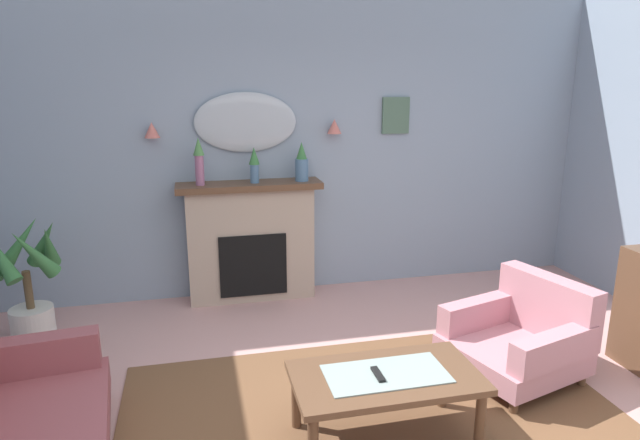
% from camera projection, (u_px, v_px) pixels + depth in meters
% --- Properties ---
extents(wall_back, '(6.98, 0.10, 2.98)m').
position_uv_depth(wall_back, '(299.00, 144.00, 5.43)').
color(wall_back, '#8C9EB2').
rests_on(wall_back, ground).
extents(patterned_rug, '(3.20, 2.40, 0.01)m').
position_uv_depth(patterned_rug, '(384.00, 436.00, 3.35)').
color(patterned_rug, brown).
rests_on(patterned_rug, ground).
extents(fireplace, '(1.36, 0.36, 1.16)m').
position_uv_depth(fireplace, '(251.00, 242.00, 5.34)').
color(fireplace, tan).
rests_on(fireplace, ground).
extents(mantel_vase_left, '(0.10, 0.10, 0.44)m').
position_uv_depth(mantel_vase_left, '(199.00, 159.00, 5.00)').
color(mantel_vase_left, '#9E6084').
rests_on(mantel_vase_left, fireplace).
extents(mantel_vase_centre, '(0.10, 0.10, 0.34)m').
position_uv_depth(mantel_vase_centre, '(254.00, 163.00, 5.13)').
color(mantel_vase_centre, '#4C7093').
rests_on(mantel_vase_centre, fireplace).
extents(mantel_vase_right, '(0.13, 0.13, 0.37)m').
position_uv_depth(mantel_vase_right, '(302.00, 164.00, 5.23)').
color(mantel_vase_right, '#4C7093').
rests_on(mantel_vase_right, fireplace).
extents(wall_mirror, '(0.96, 0.06, 0.56)m').
position_uv_depth(wall_mirror, '(246.00, 122.00, 5.19)').
color(wall_mirror, '#B2BCC6').
extents(wall_sconce_left, '(0.14, 0.14, 0.14)m').
position_uv_depth(wall_sconce_left, '(152.00, 130.00, 4.96)').
color(wall_sconce_left, '#D17066').
extents(wall_sconce_right, '(0.14, 0.14, 0.14)m').
position_uv_depth(wall_sconce_right, '(334.00, 126.00, 5.34)').
color(wall_sconce_right, '#D17066').
extents(framed_picture, '(0.28, 0.03, 0.36)m').
position_uv_depth(framed_picture, '(396.00, 115.00, 5.52)').
color(framed_picture, '#4C6B56').
extents(coffee_table, '(1.10, 0.60, 0.45)m').
position_uv_depth(coffee_table, '(386.00, 383.00, 3.23)').
color(coffee_table, brown).
rests_on(coffee_table, ground).
extents(tv_remote, '(0.04, 0.16, 0.02)m').
position_uv_depth(tv_remote, '(378.00, 375.00, 3.19)').
color(tv_remote, black).
rests_on(tv_remote, coffee_table).
extents(armchair_beside_couch, '(1.01, 1.00, 0.71)m').
position_uv_depth(armchair_beside_couch, '(522.00, 335.00, 4.01)').
color(armchair_beside_couch, '#B77A84').
rests_on(armchair_beside_couch, ground).
extents(potted_plant_tall_palm, '(0.63, 0.64, 1.03)m').
position_uv_depth(potted_plant_tall_palm, '(28.00, 281.00, 4.44)').
color(potted_plant_tall_palm, silver).
rests_on(potted_plant_tall_palm, ground).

